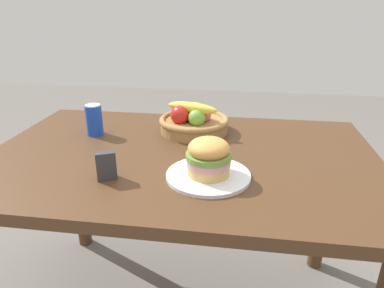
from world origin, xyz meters
name	(u,v)px	position (x,y,z in m)	size (l,w,h in m)	color
dining_table	(182,178)	(0.00, 0.00, 0.65)	(1.40, 0.90, 0.75)	#4C301C
plate	(208,175)	(0.11, -0.17, 0.76)	(0.26, 0.26, 0.01)	white
sandwich	(209,156)	(0.11, -0.17, 0.82)	(0.14, 0.14, 0.12)	#DBAD60
soda_can	(94,120)	(-0.38, 0.14, 0.81)	(0.07, 0.07, 0.13)	blue
fruit_basket	(193,121)	(0.01, 0.23, 0.80)	(0.29, 0.29, 0.14)	#9E7542
napkin_holder	(106,166)	(-0.19, -0.22, 0.80)	(0.06, 0.03, 0.09)	#333338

